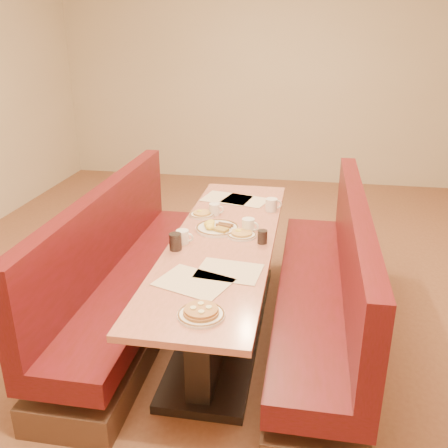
% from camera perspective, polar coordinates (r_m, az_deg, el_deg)
% --- Properties ---
extents(ground, '(8.00, 8.00, 0.00)m').
position_cam_1_polar(ground, '(3.83, -0.06, -12.00)').
color(ground, '#9E6647').
rests_on(ground, ground).
extents(room_envelope, '(6.04, 8.04, 2.82)m').
position_cam_1_polar(room_envelope, '(3.19, -0.07, 18.18)').
color(room_envelope, beige).
rests_on(room_envelope, ground).
extents(diner_table, '(0.70, 2.50, 0.75)m').
position_cam_1_polar(diner_table, '(3.64, -0.06, -7.10)').
color(diner_table, black).
rests_on(diner_table, ground).
extents(booth_left, '(0.55, 2.50, 1.05)m').
position_cam_1_polar(booth_left, '(3.83, -10.99, -6.23)').
color(booth_left, '#4C3326').
rests_on(booth_left, ground).
extents(booth_right, '(0.55, 2.50, 1.05)m').
position_cam_1_polar(booth_right, '(3.61, 11.59, -8.11)').
color(booth_right, '#4C3326').
rests_on(booth_right, ground).
extents(placemat_near_left, '(0.48, 0.42, 0.00)m').
position_cam_1_polar(placemat_near_left, '(2.90, -3.49, -6.62)').
color(placemat_near_left, beige).
rests_on(placemat_near_left, diner_table).
extents(placemat_near_right, '(0.41, 0.32, 0.00)m').
position_cam_1_polar(placemat_near_right, '(3.02, 0.58, -5.38)').
color(placemat_near_right, beige).
rests_on(placemat_near_right, diner_table).
extents(placemat_far_left, '(0.45, 0.37, 0.00)m').
position_cam_1_polar(placemat_far_left, '(4.27, 0.33, 2.97)').
color(placemat_far_left, beige).
rests_on(placemat_far_left, diner_table).
extents(placemat_far_right, '(0.42, 0.36, 0.00)m').
position_cam_1_polar(placemat_far_right, '(4.22, 2.44, 2.71)').
color(placemat_far_right, beige).
rests_on(placemat_far_right, diner_table).
extents(pancake_plate, '(0.25, 0.25, 0.06)m').
position_cam_1_polar(pancake_plate, '(2.58, -2.63, -10.13)').
color(pancake_plate, white).
rests_on(pancake_plate, diner_table).
extents(eggs_plate, '(0.32, 0.32, 0.06)m').
position_cam_1_polar(eggs_plate, '(3.61, -0.84, -0.40)').
color(eggs_plate, white).
rests_on(eggs_plate, diner_table).
extents(extra_plate_mid, '(0.21, 0.21, 0.04)m').
position_cam_1_polar(extra_plate_mid, '(3.51, 2.02, -1.17)').
color(extra_plate_mid, white).
rests_on(extra_plate_mid, diner_table).
extents(extra_plate_far, '(0.20, 0.20, 0.04)m').
position_cam_1_polar(extra_plate_far, '(3.89, -2.52, 1.15)').
color(extra_plate_far, white).
rests_on(extra_plate_far, diner_table).
extents(coffee_mug_a, '(0.13, 0.09, 0.10)m').
position_cam_1_polar(coffee_mug_a, '(3.57, 2.84, -0.13)').
color(coffee_mug_a, white).
rests_on(coffee_mug_a, diner_table).
extents(coffee_mug_b, '(0.12, 0.09, 0.09)m').
position_cam_1_polar(coffee_mug_b, '(3.40, -4.70, -1.43)').
color(coffee_mug_b, white).
rests_on(coffee_mug_b, diner_table).
extents(coffee_mug_c, '(0.13, 0.09, 0.10)m').
position_cam_1_polar(coffee_mug_c, '(3.99, 5.50, 2.23)').
color(coffee_mug_c, white).
rests_on(coffee_mug_c, diner_table).
extents(coffee_mug_d, '(0.12, 0.08, 0.09)m').
position_cam_1_polar(coffee_mug_d, '(3.89, -1.06, 1.72)').
color(coffee_mug_d, white).
rests_on(coffee_mug_d, diner_table).
extents(soda_tumbler_near, '(0.08, 0.08, 0.11)m').
position_cam_1_polar(soda_tumbler_near, '(3.30, -5.58, -2.03)').
color(soda_tumbler_near, black).
rests_on(soda_tumbler_near, diner_table).
extents(soda_tumbler_mid, '(0.07, 0.07, 0.09)m').
position_cam_1_polar(soda_tumbler_mid, '(3.39, 4.40, -1.47)').
color(soda_tumbler_mid, black).
rests_on(soda_tumbler_mid, diner_table).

